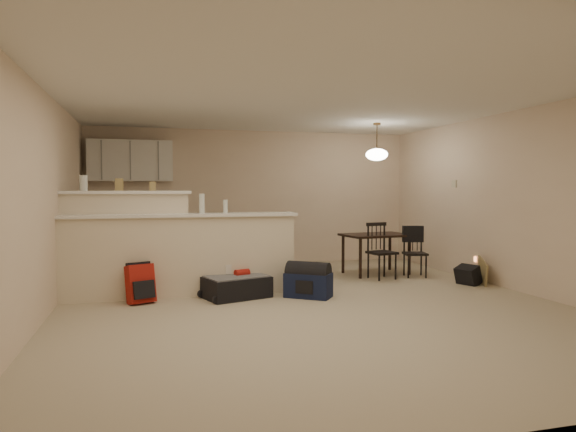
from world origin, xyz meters
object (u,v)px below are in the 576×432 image
object	(u,v)px
dining_chair_far	(415,252)
black_daypack	(468,276)
suitcase	(237,287)
navy_duffel	(308,285)
pendant_lamp	(377,154)
dining_chair_near	(382,251)
dining_table	(376,239)
red_backpack	(140,284)

from	to	relation	value
dining_chair_far	black_daypack	size ratio (longest dim) A/B	2.58
suitcase	navy_duffel	world-z (taller)	navy_duffel
pendant_lamp	dining_chair_near	world-z (taller)	pendant_lamp
dining_chair_far	dining_table	bearing A→B (deg)	152.36
pendant_lamp	red_backpack	world-z (taller)	pendant_lamp
navy_duffel	red_backpack	bearing A→B (deg)	-149.81
pendant_lamp	dining_chair_near	bearing A→B (deg)	-103.31
dining_chair_near	black_daypack	size ratio (longest dim) A/B	2.85
dining_chair_far	navy_duffel	xyz separation A→B (m)	(-2.13, -1.05, -0.24)
dining_table	dining_chair_far	distance (m)	0.67
dining_table	navy_duffel	xyz separation A→B (m)	(-1.64, -1.47, -0.43)
dining_chair_far	black_daypack	distance (m)	0.96
suitcase	navy_duffel	xyz separation A→B (m)	(0.91, -0.22, 0.02)
dining_table	dining_chair_far	size ratio (longest dim) A/B	1.44
dining_table	red_backpack	size ratio (longest dim) A/B	2.42
navy_duffel	suitcase	bearing A→B (deg)	-157.47
dining_table	pendant_lamp	distance (m)	1.40
red_backpack	black_daypack	distance (m)	4.65
dining_chair_near	suitcase	world-z (taller)	dining_chair_near
suitcase	black_daypack	xyz separation A→B (m)	(3.45, 0.00, 0.00)
red_backpack	navy_duffel	xyz separation A→B (m)	(2.11, -0.22, -0.08)
dining_chair_far	suitcase	bearing A→B (deg)	-151.58
dining_chair_near	navy_duffel	size ratio (longest dim) A/B	1.51
dining_table	suitcase	distance (m)	2.87
dining_table	dining_chair_far	world-z (taller)	dining_chair_far
suitcase	red_backpack	bearing A→B (deg)	161.92
dining_table	suitcase	world-z (taller)	dining_table
dining_table	dining_chair_near	distance (m)	0.49
dining_chair_far	red_backpack	size ratio (longest dim) A/B	1.68
dining_table	dining_chair_near	world-z (taller)	dining_chair_near
suitcase	black_daypack	distance (m)	3.45
dining_chair_near	navy_duffel	distance (m)	1.86
dining_chair_far	suitcase	distance (m)	3.16
dining_chair_near	suitcase	bearing A→B (deg)	-172.69
suitcase	pendant_lamp	bearing A→B (deg)	8.05
pendant_lamp	navy_duffel	xyz separation A→B (m)	(-1.64, -1.47, -1.83)
dining_table	dining_chair_near	xyz separation A→B (m)	(-0.11, -0.46, -0.15)
suitcase	navy_duffel	size ratio (longest dim) A/B	1.37
pendant_lamp	dining_chair_far	size ratio (longest dim) A/B	0.78
dining_table	black_daypack	size ratio (longest dim) A/B	3.72
black_daypack	suitcase	bearing A→B (deg)	69.25
navy_duffel	black_daypack	distance (m)	2.55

